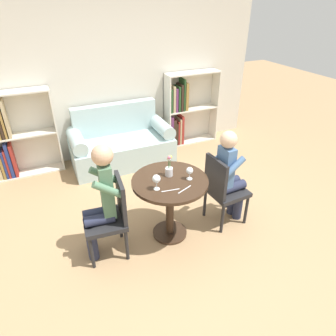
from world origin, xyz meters
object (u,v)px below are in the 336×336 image
Objects in this scene: chair_right at (223,188)px; wine_glass_right at (190,171)px; chair_left at (111,214)px; flower_vase at (169,168)px; couch at (121,144)px; person_right at (230,176)px; person_left at (100,201)px; wine_glass_left at (156,179)px; bookshelf_right at (184,111)px; bookshelf_left at (12,137)px.

chair_right reaches higher than wine_glass_right.
chair_left is 6.41× the size of wine_glass_right.
flower_vase reaches higher than chair_left.
couch is 2.12m from person_right.
wine_glass_left is (0.55, -0.13, 0.18)m from person_left.
person_left is 0.96m from wine_glass_right.
bookshelf_right reaches higher than couch.
wine_glass_left is (0.47, -0.11, 0.37)m from chair_left.
person_right is at bearing -43.97° from bookshelf_left.
flower_vase is at bearing -89.07° from couch.
flower_vase is (1.59, -2.11, 0.21)m from bookshelf_left.
wine_glass_left is at bearing 89.98° from person_right.
flower_vase reaches higher than wine_glass_right.
bookshelf_left reaches higher than chair_left.
person_right is (0.09, 0.01, 0.14)m from chair_right.
couch is 1.91m from flower_vase.
person_right is 8.59× the size of wine_glass_right.
wine_glass_left reaches higher than chair_right.
bookshelf_left and bookshelf_right have the same top height.
person_right reaches higher than couch.
person_right reaches higher than wine_glass_left.
chair_left is 3.75× the size of flower_vase.
person_left reaches higher than couch.
person_left is 5.36× the size of flower_vase.
bookshelf_right is at bearing 0.01° from bookshelf_left.
bookshelf_right reaches higher than wine_glass_left.
bookshelf_left reaches higher than wine_glass_left.
bookshelf_left is 2.32m from person_left.
person_right is (0.75, -1.96, 0.32)m from couch.
chair_left is 1.42m from person_right.
couch reaches higher than wine_glass_right.
chair_left is at bearing -108.98° from couch.
bookshelf_right reaches higher than chair_right.
bookshelf_left is at bearing 40.74° from chair_right.
couch is 1.24× the size of bookshelf_left.
chair_left is 0.93m from wine_glass_right.
wine_glass_right is (-0.55, -0.03, 0.22)m from person_right.
chair_right is (2.22, -2.24, -0.13)m from bookshelf_left.
bookshelf_right is 1.44× the size of chair_left.
person_left is 1.50m from person_right.
flower_vase reaches higher than chair_right.
bookshelf_left is (-1.56, 0.27, 0.32)m from couch.
chair_left is 0.75× the size of person_right.
bookshelf_right is at bearing 59.48° from flower_vase.
flower_vase is (-0.17, 0.16, -0.01)m from wine_glass_right.
bookshelf_right is 2.33m from chair_right.
chair_right is 3.75× the size of flower_vase.
person_left is at bearing 83.66° from person_right.
bookshelf_right is 2.96m from person_left.
person_left is 0.79m from flower_vase.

